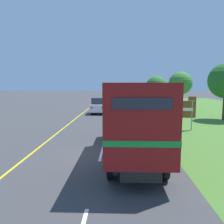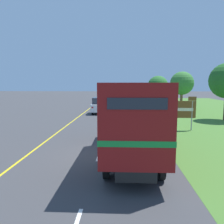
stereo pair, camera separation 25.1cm
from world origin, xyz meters
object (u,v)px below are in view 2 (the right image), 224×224
horse_trailer_truck (131,117)px  highway_sign (184,110)px  roadside_tree_mid (182,83)px  lead_car_white (100,105)px  roadside_tree_far (158,86)px  lead_car_silver_ahead (126,98)px

horse_trailer_truck → highway_sign: (4.40, 6.61, -0.43)m
roadside_tree_mid → lead_car_white: bearing=-155.4°
roadside_tree_mid → roadside_tree_far: size_ratio=1.05×
roadside_tree_mid → roadside_tree_far: 9.84m
highway_sign → roadside_tree_far: size_ratio=0.51×
horse_trailer_truck → roadside_tree_mid: bearing=69.3°
horse_trailer_truck → lead_car_white: horse_trailer_truck is taller
roadside_tree_mid → roadside_tree_far: roadside_tree_mid is taller
lead_car_white → highway_sign: bearing=-52.0°
lead_car_silver_ahead → roadside_tree_mid: bearing=-47.7°
horse_trailer_truck → roadside_tree_mid: roadside_tree_mid is taller
highway_sign → roadside_tree_mid: (3.81, 15.07, 2.12)m
horse_trailer_truck → lead_car_white: bearing=101.3°
horse_trailer_truck → lead_car_white: 16.78m
horse_trailer_truck → roadside_tree_far: size_ratio=1.67×
highway_sign → lead_car_silver_ahead: bearing=99.8°
lead_car_white → roadside_tree_far: roadside_tree_far is taller
lead_car_white → lead_car_silver_ahead: bearing=75.7°
lead_car_white → highway_sign: 12.47m
highway_sign → roadside_tree_far: 24.84m
lead_car_silver_ahead → highway_sign: highway_sign is taller
lead_car_white → lead_car_silver_ahead: 14.41m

